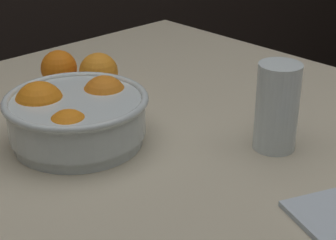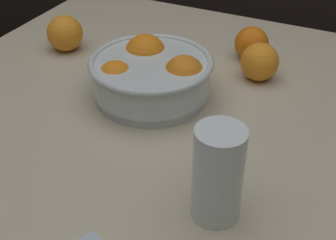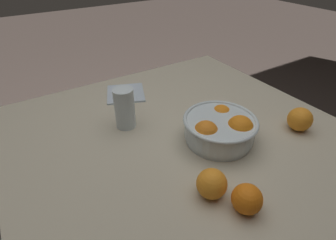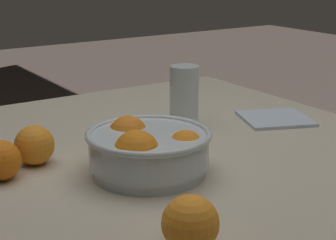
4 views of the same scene
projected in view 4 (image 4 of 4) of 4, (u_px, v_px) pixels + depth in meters
name	position (u px, v px, depth m)	size (l,w,h in m)	color
dining_table	(158.00, 188.00, 1.19)	(1.09, 1.08, 0.76)	#B7AD93
fruit_bowl	(148.00, 150.00, 1.04)	(0.24, 0.24, 0.10)	silver
juice_glass	(184.00, 98.00, 1.34)	(0.07, 0.07, 0.14)	#F4A314
orange_loose_near_bowl	(34.00, 145.00, 1.09)	(0.08, 0.08, 0.08)	orange
orange_loose_front	(1.00, 160.00, 1.02)	(0.07, 0.07, 0.07)	orange
orange_loose_aside	(190.00, 224.00, 0.77)	(0.08, 0.08, 0.08)	orange
napkin	(275.00, 118.00, 1.39)	(0.15, 0.16, 0.01)	silver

